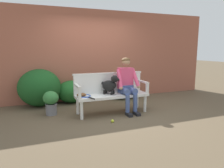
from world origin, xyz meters
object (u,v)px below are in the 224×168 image
at_px(tennis_racket, 85,96).
at_px(tennis_ball, 112,121).
at_px(baseball_glove, 81,95).
at_px(person_seated, 127,82).
at_px(potted_plant, 51,101).
at_px(dog_on_bench, 110,85).
at_px(garden_bench, 112,97).

height_order(tennis_racket, tennis_ball, tennis_racket).
bearing_deg(baseball_glove, person_seated, 9.82).
bearing_deg(potted_plant, dog_on_bench, -15.35).
distance_m(person_seated, baseball_glove, 1.15).
height_order(garden_bench, potted_plant, potted_plant).
relative_size(garden_bench, baseball_glove, 7.95).
height_order(garden_bench, person_seated, person_seated).
bearing_deg(tennis_ball, dog_on_bench, 73.02).
distance_m(tennis_racket, baseball_glove, 0.09).
bearing_deg(potted_plant, baseball_glove, -31.54).
height_order(dog_on_bench, tennis_racket, dog_on_bench).
relative_size(person_seated, potted_plant, 2.35).
relative_size(dog_on_bench, baseball_glove, 2.11).
distance_m(person_seated, tennis_racket, 1.07).
bearing_deg(person_seated, potted_plant, 166.97).
height_order(dog_on_bench, potted_plant, dog_on_bench).
distance_m(person_seated, potted_plant, 1.86).
bearing_deg(garden_bench, tennis_racket, -179.52).
xyz_separation_m(tennis_racket, baseball_glove, (-0.08, 0.00, 0.04)).
height_order(tennis_racket, baseball_glove, baseball_glove).
distance_m(person_seated, tennis_ball, 1.12).
height_order(person_seated, tennis_racket, person_seated).
xyz_separation_m(dog_on_bench, tennis_racket, (-0.63, -0.03, -0.22)).
relative_size(dog_on_bench, tennis_ball, 7.04).
distance_m(garden_bench, potted_plant, 1.44).
relative_size(tennis_ball, potted_plant, 0.12).
relative_size(baseball_glove, tennis_ball, 3.33).
xyz_separation_m(baseball_glove, tennis_ball, (0.51, -0.63, -0.48)).
relative_size(dog_on_bench, tennis_racket, 0.80).
bearing_deg(dog_on_bench, baseball_glove, -178.13).
relative_size(person_seated, baseball_glove, 6.06).
bearing_deg(potted_plant, tennis_racket, -28.71).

